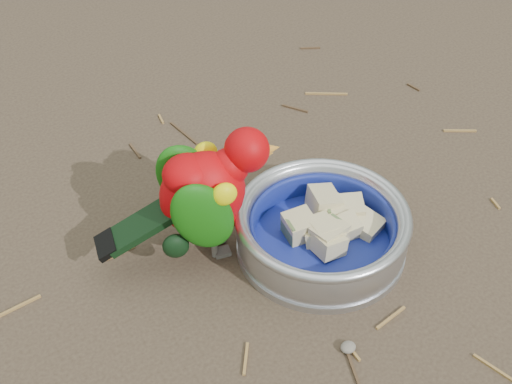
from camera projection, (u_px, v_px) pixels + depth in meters
ground at (299, 299)px, 0.82m from camera, size 60.00×60.00×0.00m
food_bowl at (321, 244)px, 0.88m from camera, size 0.21×0.21×0.02m
bowl_wall at (322, 227)px, 0.86m from camera, size 0.21×0.21×0.04m
fruit_wedges at (322, 231)px, 0.86m from camera, size 0.12×0.12×0.03m
lory_parrot at (206, 201)px, 0.83m from camera, size 0.22×0.15×0.16m
ground_debris at (264, 264)px, 0.86m from camera, size 0.90×0.80×0.01m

